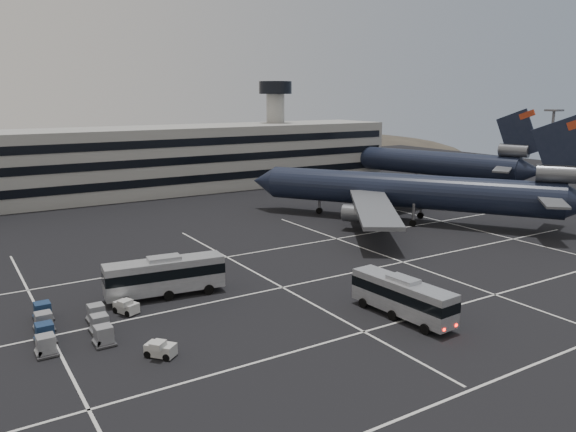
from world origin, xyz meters
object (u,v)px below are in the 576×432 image
(bus_near, at_px, (402,296))
(uld_cluster, at_px, (68,326))
(tug_a, at_px, (127,307))
(trijet_main, at_px, (409,191))
(bus_far, at_px, (165,275))

(bus_near, distance_m, uld_cluster, 30.67)
(bus_near, height_order, uld_cluster, bus_near)
(bus_near, distance_m, tug_a, 26.64)
(tug_a, distance_m, uld_cluster, 6.24)
(trijet_main, relative_size, uld_cluster, 4.66)
(uld_cluster, bearing_deg, trijet_main, 16.73)
(bus_far, xyz_separation_m, uld_cluster, (-10.70, -4.70, -1.57))
(trijet_main, xyz_separation_m, bus_far, (-46.96, -12.64, -2.86))
(trijet_main, distance_m, uld_cluster, 60.37)
(tug_a, bearing_deg, bus_near, -58.50)
(bus_near, height_order, bus_far, bus_far)
(bus_near, xyz_separation_m, uld_cluster, (-27.84, 12.80, -1.37))
(uld_cluster, bearing_deg, bus_far, 23.70)
(trijet_main, bearing_deg, uld_cluster, 162.57)
(trijet_main, xyz_separation_m, tug_a, (-51.81, -15.18, -4.57))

